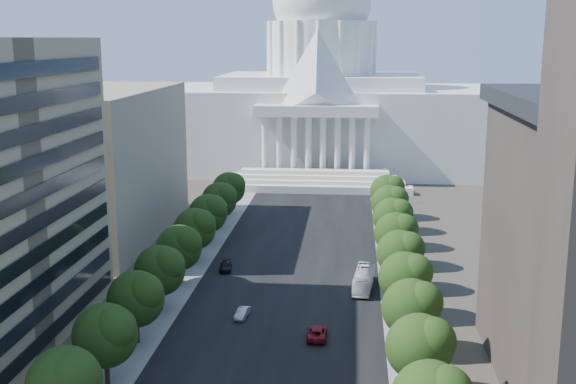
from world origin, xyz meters
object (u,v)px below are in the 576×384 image
(car_dark_b, at_px, (226,267))
(car_red, at_px, (317,333))
(car_silver, at_px, (242,313))
(city_bus, at_px, (364,279))

(car_dark_b, bearing_deg, car_red, -64.22)
(car_silver, relative_size, city_bus, 0.36)
(city_bus, bearing_deg, car_dark_b, 169.02)
(car_red, height_order, car_dark_b, car_red)
(car_dark_b, bearing_deg, city_bus, -23.13)
(car_red, bearing_deg, car_silver, -29.90)
(city_bus, bearing_deg, car_red, -101.78)
(city_bus, bearing_deg, car_silver, -135.65)
(car_silver, distance_m, car_dark_b, 22.25)
(car_silver, distance_m, car_red, 12.93)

